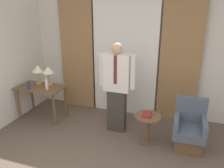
{
  "coord_description": "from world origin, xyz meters",
  "views": [
    {
      "loc": [
        1.19,
        -1.68,
        2.36
      ],
      "look_at": [
        0.02,
        1.88,
        1.02
      ],
      "focal_mm": 35.0,
      "sensor_mm": 36.0,
      "label": 1
    }
  ],
  "objects_px": {
    "book": "(147,115)",
    "bottle_near_edge": "(47,84)",
    "table_lamp_left": "(38,70)",
    "bottle_by_lamp": "(28,86)",
    "desk": "(41,92)",
    "table_lamp_right": "(48,71)",
    "armchair": "(189,130)",
    "side_table": "(148,124)",
    "person": "(117,85)"
  },
  "relations": [
    {
      "from": "side_table",
      "to": "person",
      "type": "bearing_deg",
      "value": 157.99
    },
    {
      "from": "table_lamp_left",
      "to": "side_table",
      "type": "xyz_separation_m",
      "value": [
        2.49,
        -0.38,
        -0.69
      ]
    },
    {
      "from": "desk",
      "to": "side_table",
      "type": "xyz_separation_m",
      "value": [
        2.36,
        -0.24,
        -0.24
      ]
    },
    {
      "from": "bottle_near_edge",
      "to": "desk",
      "type": "bearing_deg",
      "value": 158.2
    },
    {
      "from": "desk",
      "to": "table_lamp_right",
      "type": "distance_m",
      "value": 0.49
    },
    {
      "from": "bottle_by_lamp",
      "to": "person",
      "type": "xyz_separation_m",
      "value": [
        1.84,
        0.24,
        0.14
      ]
    },
    {
      "from": "person",
      "to": "bottle_by_lamp",
      "type": "bearing_deg",
      "value": -172.49
    },
    {
      "from": "bottle_near_edge",
      "to": "armchair",
      "type": "distance_m",
      "value": 2.88
    },
    {
      "from": "table_lamp_right",
      "to": "armchair",
      "type": "relative_size",
      "value": 0.49
    },
    {
      "from": "desk",
      "to": "book",
      "type": "bearing_deg",
      "value": -5.64
    },
    {
      "from": "bottle_near_edge",
      "to": "book",
      "type": "xyz_separation_m",
      "value": [
        2.11,
        -0.14,
        -0.28
      ]
    },
    {
      "from": "table_lamp_right",
      "to": "bottle_by_lamp",
      "type": "xyz_separation_m",
      "value": [
        -0.27,
        -0.35,
        -0.25
      ]
    },
    {
      "from": "table_lamp_right",
      "to": "bottle_by_lamp",
      "type": "distance_m",
      "value": 0.51
    },
    {
      "from": "table_lamp_right",
      "to": "bottle_near_edge",
      "type": "height_order",
      "value": "table_lamp_right"
    },
    {
      "from": "person",
      "to": "side_table",
      "type": "bearing_deg",
      "value": -22.01
    },
    {
      "from": "table_lamp_left",
      "to": "armchair",
      "type": "bearing_deg",
      "value": -4.75
    },
    {
      "from": "side_table",
      "to": "book",
      "type": "height_order",
      "value": "book"
    },
    {
      "from": "person",
      "to": "armchair",
      "type": "bearing_deg",
      "value": -6.38
    },
    {
      "from": "desk",
      "to": "person",
      "type": "distance_m",
      "value": 1.73
    },
    {
      "from": "desk",
      "to": "table_lamp_right",
      "type": "xyz_separation_m",
      "value": [
        0.13,
        0.14,
        0.45
      ]
    },
    {
      "from": "table_lamp_left",
      "to": "bottle_by_lamp",
      "type": "distance_m",
      "value": 0.43
    },
    {
      "from": "armchair",
      "to": "side_table",
      "type": "relative_size",
      "value": 1.58
    },
    {
      "from": "bottle_by_lamp",
      "to": "bottle_near_edge",
      "type": "bearing_deg",
      "value": 18.73
    },
    {
      "from": "book",
      "to": "armchair",
      "type": "bearing_deg",
      "value": 8.52
    },
    {
      "from": "bottle_near_edge",
      "to": "person",
      "type": "height_order",
      "value": "person"
    },
    {
      "from": "table_lamp_left",
      "to": "desk",
      "type": "bearing_deg",
      "value": -47.77
    },
    {
      "from": "table_lamp_left",
      "to": "bottle_by_lamp",
      "type": "bearing_deg",
      "value": -91.48
    },
    {
      "from": "desk",
      "to": "table_lamp_left",
      "type": "bearing_deg",
      "value": 132.23
    },
    {
      "from": "bottle_by_lamp",
      "to": "person",
      "type": "height_order",
      "value": "person"
    },
    {
      "from": "table_lamp_left",
      "to": "table_lamp_right",
      "type": "distance_m",
      "value": 0.26
    },
    {
      "from": "bottle_near_edge",
      "to": "person",
      "type": "bearing_deg",
      "value": 4.63
    },
    {
      "from": "person",
      "to": "book",
      "type": "xyz_separation_m",
      "value": [
        0.63,
        -0.26,
        -0.38
      ]
    },
    {
      "from": "table_lamp_right",
      "to": "person",
      "type": "distance_m",
      "value": 1.58
    },
    {
      "from": "armchair",
      "to": "table_lamp_left",
      "type": "bearing_deg",
      "value": 175.25
    },
    {
      "from": "book",
      "to": "bottle_near_edge",
      "type": "bearing_deg",
      "value": 176.16
    },
    {
      "from": "bottle_by_lamp",
      "to": "person",
      "type": "bearing_deg",
      "value": 7.51
    },
    {
      "from": "bottle_near_edge",
      "to": "book",
      "type": "relative_size",
      "value": 1.14
    },
    {
      "from": "bottle_by_lamp",
      "to": "book",
      "type": "xyz_separation_m",
      "value": [
        2.47,
        -0.02,
        -0.25
      ]
    },
    {
      "from": "table_lamp_left",
      "to": "table_lamp_right",
      "type": "relative_size",
      "value": 1.0
    },
    {
      "from": "bottle_by_lamp",
      "to": "side_table",
      "type": "height_order",
      "value": "bottle_by_lamp"
    },
    {
      "from": "bottle_near_edge",
      "to": "book",
      "type": "bearing_deg",
      "value": -3.84
    },
    {
      "from": "person",
      "to": "armchair",
      "type": "relative_size",
      "value": 2.01
    },
    {
      "from": "bottle_by_lamp",
      "to": "book",
      "type": "height_order",
      "value": "bottle_by_lamp"
    },
    {
      "from": "bottle_by_lamp",
      "to": "person",
      "type": "relative_size",
      "value": 0.1
    },
    {
      "from": "desk",
      "to": "table_lamp_left",
      "type": "height_order",
      "value": "table_lamp_left"
    },
    {
      "from": "desk",
      "to": "person",
      "type": "height_order",
      "value": "person"
    },
    {
      "from": "desk",
      "to": "bottle_near_edge",
      "type": "bearing_deg",
      "value": -21.8
    },
    {
      "from": "table_lamp_left",
      "to": "person",
      "type": "bearing_deg",
      "value": -3.53
    },
    {
      "from": "bottle_near_edge",
      "to": "armchair",
      "type": "bearing_deg",
      "value": -0.66
    },
    {
      "from": "person",
      "to": "armchair",
      "type": "distance_m",
      "value": 1.5
    }
  ]
}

